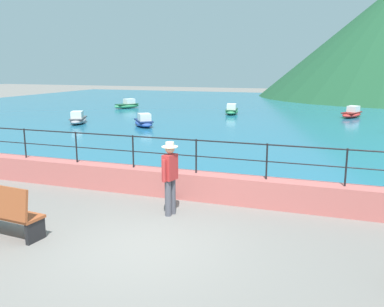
% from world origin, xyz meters
% --- Properties ---
extents(ground_plane, '(120.00, 120.00, 0.00)m').
position_xyz_m(ground_plane, '(0.00, 0.00, 0.00)').
color(ground_plane, slate).
extents(promenade_wall, '(20.00, 0.56, 0.70)m').
position_xyz_m(promenade_wall, '(0.00, 3.20, 0.35)').
color(promenade_wall, '#BC605B').
rests_on(promenade_wall, ground).
extents(railing, '(18.44, 0.04, 0.90)m').
position_xyz_m(railing, '(0.00, 3.20, 1.32)').
color(railing, black).
rests_on(railing, promenade_wall).
extents(lake_water, '(64.00, 44.32, 0.06)m').
position_xyz_m(lake_water, '(0.00, 25.84, 0.03)').
color(lake_water, '#236B89').
rests_on(lake_water, ground).
extents(bench_main, '(1.74, 0.71, 1.13)m').
position_xyz_m(bench_main, '(-2.91, -0.53, 0.56)').
color(bench_main, '#9E4C28').
rests_on(bench_main, ground).
extents(person_walking, '(0.38, 0.56, 1.75)m').
position_xyz_m(person_walking, '(-0.16, 1.82, 0.98)').
color(person_walking, '#4C4C56').
rests_on(person_walking, ground).
extents(boat_0, '(1.70, 2.47, 0.76)m').
position_xyz_m(boat_0, '(4.18, 23.27, 0.33)').
color(boat_0, red).
rests_on(boat_0, lake_water).
extents(boat_1, '(1.76, 2.47, 0.76)m').
position_xyz_m(boat_1, '(-11.43, 14.40, 0.33)').
color(boat_1, gray).
rests_on(boat_1, lake_water).
extents(boat_5, '(1.92, 2.44, 0.76)m').
position_xyz_m(boat_5, '(-13.17, 23.79, 0.33)').
color(boat_5, '#338C59').
rests_on(boat_5, lake_water).
extents(boat_6, '(1.28, 2.42, 0.76)m').
position_xyz_m(boat_6, '(-3.96, 22.45, 0.33)').
color(boat_6, '#338C59').
rests_on(boat_6, lake_water).
extents(boat_7, '(2.13, 2.36, 0.76)m').
position_xyz_m(boat_7, '(-7.15, 14.62, 0.33)').
color(boat_7, '#2D4C9E').
rests_on(boat_7, lake_water).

